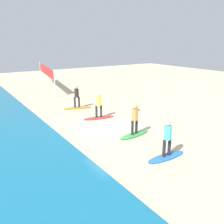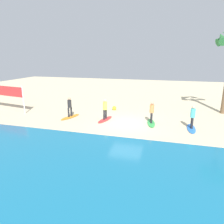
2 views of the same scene
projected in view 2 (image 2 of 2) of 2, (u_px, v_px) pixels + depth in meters
ground_plane at (126, 123)px, 15.82m from camera, size 60.00×60.00×0.00m
surfboard_blue at (191, 128)px, 14.52m from camera, size 0.57×2.10×0.09m
surfer_blue at (193, 115)px, 14.26m from camera, size 0.32×0.46×1.64m
surfboard_green at (151, 123)px, 15.70m from camera, size 0.88×2.16×0.09m
surfer_green at (152, 111)px, 15.44m from camera, size 0.32×0.46×1.64m
surfboard_red at (105, 119)px, 16.58m from camera, size 0.95×2.17×0.09m
surfer_red at (105, 108)px, 16.32m from camera, size 0.32×0.45×1.64m
surfboard_orange at (70, 117)px, 17.26m from camera, size 1.14×2.17×0.09m
surfer_orange at (70, 105)px, 17.00m from camera, size 0.32×0.45×1.64m
beach_ball at (114, 108)px, 19.57m from camera, size 0.38×0.38×0.38m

